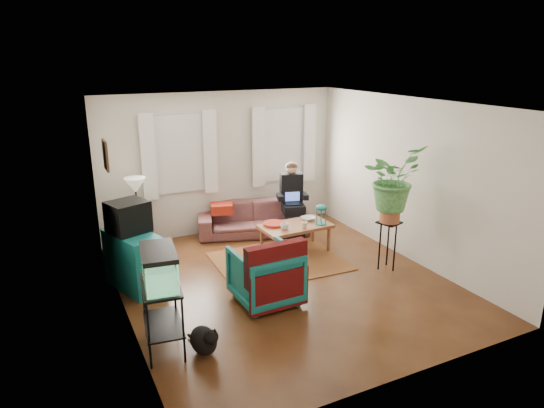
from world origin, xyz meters
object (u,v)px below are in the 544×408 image
sofa (253,213)px  armchair (265,273)px  side_table (139,232)px  coffee_table (295,238)px  aquarium_stand (163,318)px  dresser (134,261)px  plant_stand (387,245)px

sofa → armchair: bearing=-92.9°
sofa → side_table: 2.07m
sofa → coffee_table: bearing=-58.3°
aquarium_stand → armchair: (1.52, 0.52, 0.02)m
sofa → coffee_table: size_ratio=1.72×
sofa → dresser: dresser is taller
aquarium_stand → coffee_table: (2.70, 1.84, -0.16)m
side_table → coffee_table: side_table is taller
side_table → coffee_table: 2.65m
side_table → aquarium_stand: aquarium_stand is taller
dresser → plant_stand: size_ratio=1.19×
aquarium_stand → armchair: bearing=26.7°
dresser → armchair: 1.92m
armchair → dresser: bearing=-39.8°
plant_stand → side_table: bearing=143.7°
plant_stand → dresser: bearing=163.6°
armchair → plant_stand: armchair is taller
plant_stand → armchair: bearing=-177.1°
side_table → aquarium_stand: bearing=-96.5°
dresser → aquarium_stand: size_ratio=1.14×
aquarium_stand → armchair: size_ratio=0.96×
armchair → coffee_table: 1.78m
side_table → plant_stand: (3.32, -2.43, 0.05)m
dresser → plant_stand: (3.66, -1.07, -0.03)m
side_table → dresser: (-0.34, -1.36, 0.08)m
side_table → armchair: (1.17, -2.54, 0.08)m
sofa → aquarium_stand: size_ratio=2.50×
coffee_table → sofa: bearing=102.0°
aquarium_stand → dresser: bearing=97.4°
dresser → armchair: bearing=-58.0°
side_table → plant_stand: 4.11m
sofa → dresser: size_ratio=2.20×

